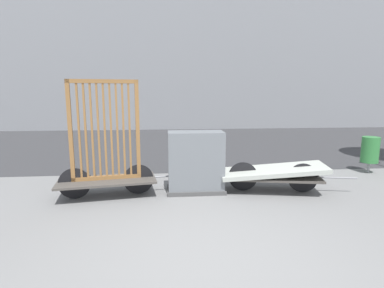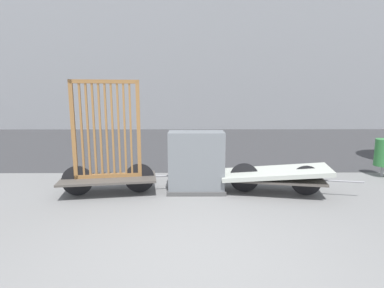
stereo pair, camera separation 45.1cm
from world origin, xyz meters
name	(u,v)px [view 2 (the right image)]	position (x,y,z in m)	size (l,w,h in m)	color
ground_plane	(193,257)	(0.00, 0.00, 0.00)	(60.00, 60.00, 0.00)	slate
road_strip	(191,143)	(0.00, 8.28, 0.00)	(56.00, 8.93, 0.01)	#38383A
building_facade	(190,37)	(0.00, 14.75, 5.09)	(48.00, 4.00, 10.18)	gray
bike_cart_with_bedframe	(108,158)	(-1.59, 2.29, 0.70)	(2.51, 1.03, 2.16)	#4C4742
bike_cart_with_mattress	(275,175)	(1.60, 2.29, 0.37)	(2.61, 1.17, 0.57)	#4C4742
utility_cabinet	(196,164)	(0.08, 2.39, 0.55)	(1.12, 0.57, 1.19)	#4C4C4C
trash_bin	(384,153)	(4.44, 3.46, 0.56)	(0.40, 0.40, 0.88)	gray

